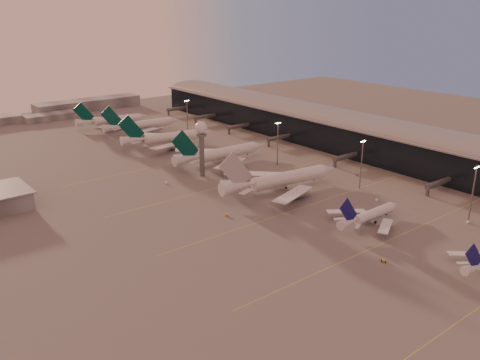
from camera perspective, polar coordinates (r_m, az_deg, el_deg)
ground at (r=188.90m, az=15.83°, el=-8.99°), size 700.00×700.00×0.00m
taxiway_markings at (r=241.92m, az=9.37°, el=-2.13°), size 180.00×185.25×0.02m
terminal at (r=329.17m, az=11.69°, el=5.36°), size 57.00×362.00×23.04m
radar_tower at (r=265.81m, az=-4.36°, el=4.76°), size 6.40×6.40×31.10m
mast_a at (r=230.32m, az=24.70°, el=-1.16°), size 3.60×0.56×25.00m
mast_b at (r=255.22m, az=13.49°, el=1.98°), size 3.60×0.56×25.00m
mast_c at (r=287.29m, az=4.26°, el=4.37°), size 3.60×0.56×25.00m
mast_d at (r=355.58m, az=-5.94°, el=7.20°), size 3.60×0.56×25.00m
distant_horizon at (r=449.47m, az=-19.68°, el=7.41°), size 165.00×37.50×9.00m
narrowbody_mid at (r=218.42m, az=14.38°, el=-4.01°), size 39.16×31.29×15.31m
widebody_white at (r=249.35m, az=4.69°, el=-0.26°), size 68.04×54.19×24.00m
greentail_a at (r=292.95m, az=-2.07°, el=2.74°), size 63.18×50.97×22.94m
greentail_b at (r=332.41m, az=-8.11°, el=4.53°), size 60.89×48.70×22.36m
greentail_c at (r=372.20m, az=-10.88°, el=5.92°), size 58.85×47.40×21.37m
greentail_d at (r=393.93m, az=-14.08°, el=6.38°), size 55.15×44.26×20.09m
gsv_catering_a at (r=232.65m, az=24.29°, el=-3.97°), size 5.55×3.10×4.33m
gsv_tug_mid at (r=189.53m, az=15.81°, el=-8.71°), size 3.90×3.78×0.97m
gsv_truck_b at (r=244.14m, az=15.17°, el=-2.07°), size 5.72×2.29×2.28m
gsv_truck_c at (r=220.15m, az=-1.52°, el=-3.76°), size 5.18×4.99×2.14m
gsv_catering_b at (r=277.42m, az=13.06°, el=0.85°), size 5.25×3.14×4.02m
gsv_tug_far at (r=273.54m, az=0.96°, el=0.76°), size 3.62×3.84×0.95m
gsv_truck_d at (r=261.26m, az=-8.37°, el=-0.19°), size 2.84×5.90×2.29m
gsv_tug_hangar at (r=322.43m, az=-0.87°, el=3.64°), size 4.36×3.16×1.13m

